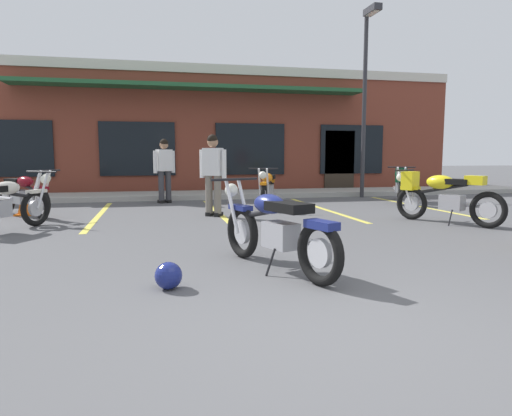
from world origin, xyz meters
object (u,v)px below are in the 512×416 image
(motorcycle_foreground_classic, at_px, (275,228))
(motorcycle_green_cafe_racer, at_px, (442,195))
(motorcycle_red_sportbike, at_px, (23,194))
(person_by_back_row, at_px, (164,167))
(traffic_cone, at_px, (24,203))
(motorcycle_blue_standard, at_px, (400,183))
(person_in_shorts_foreground, at_px, (213,170))
(parking_lot_lamp_post, at_px, (367,79))
(helmet_on_pavement, at_px, (168,276))
(motorcycle_silver_naked, at_px, (268,188))
(motorcycle_black_cruiser, at_px, (2,204))

(motorcycle_foreground_classic, bearing_deg, motorcycle_green_cafe_racer, 34.20)
(motorcycle_foreground_classic, xyz_separation_m, motorcycle_red_sportbike, (-3.92, 5.37, 0.00))
(motorcycle_green_cafe_racer, relative_size, person_by_back_row, 1.14)
(motorcycle_red_sportbike, relative_size, traffic_cone, 3.28)
(motorcycle_foreground_classic, bearing_deg, traffic_cone, 125.47)
(motorcycle_blue_standard, bearing_deg, person_by_back_row, 168.05)
(motorcycle_green_cafe_racer, distance_m, person_in_shorts_foreground, 4.45)
(motorcycle_red_sportbike, height_order, parking_lot_lamp_post, parking_lot_lamp_post)
(helmet_on_pavement, relative_size, parking_lot_lamp_post, 0.05)
(motorcycle_blue_standard, relative_size, person_by_back_row, 1.14)
(motorcycle_foreground_classic, distance_m, helmet_on_pavement, 1.32)
(parking_lot_lamp_post, bearing_deg, person_by_back_row, -177.42)
(motorcycle_foreground_classic, height_order, parking_lot_lamp_post, parking_lot_lamp_post)
(motorcycle_green_cafe_racer, xyz_separation_m, traffic_cone, (-7.88, 2.89, -0.27))
(person_by_back_row, bearing_deg, traffic_cone, -148.41)
(motorcycle_red_sportbike, distance_m, motorcycle_silver_naked, 5.34)
(person_by_back_row, height_order, traffic_cone, person_by_back_row)
(traffic_cone, relative_size, parking_lot_lamp_post, 0.10)
(motorcycle_blue_standard, height_order, helmet_on_pavement, motorcycle_blue_standard)
(person_in_shorts_foreground, distance_m, parking_lot_lamp_post, 6.29)
(motorcycle_silver_naked, distance_m, motorcycle_green_cafe_racer, 4.08)
(motorcycle_silver_naked, xyz_separation_m, motorcycle_blue_standard, (3.67, 0.22, 0.07))
(person_in_shorts_foreground, distance_m, traffic_cone, 4.06)
(motorcycle_blue_standard, xyz_separation_m, parking_lot_lamp_post, (-0.29, 1.55, 2.90))
(motorcycle_foreground_classic, bearing_deg, motorcycle_black_cruiser, 138.21)
(motorcycle_green_cafe_racer, distance_m, traffic_cone, 8.40)
(motorcycle_silver_naked, xyz_separation_m, traffic_cone, (-5.36, -0.32, -0.20))
(motorcycle_red_sportbike, height_order, motorcycle_silver_naked, same)
(motorcycle_green_cafe_racer, bearing_deg, person_by_back_row, 136.27)
(motorcycle_red_sportbike, distance_m, person_in_shorts_foreground, 3.94)
(parking_lot_lamp_post, bearing_deg, motorcycle_green_cafe_racer, -99.77)
(person_in_shorts_foreground, height_order, traffic_cone, person_in_shorts_foreground)
(person_by_back_row, bearing_deg, motorcycle_foreground_classic, -82.24)
(motorcycle_foreground_classic, height_order, motorcycle_black_cruiser, same)
(motorcycle_black_cruiser, height_order, parking_lot_lamp_post, parking_lot_lamp_post)
(motorcycle_green_cafe_racer, distance_m, parking_lot_lamp_post, 5.82)
(motorcycle_red_sportbike, relative_size, helmet_on_pavement, 6.69)
(parking_lot_lamp_post, bearing_deg, person_in_shorts_foreground, -147.44)
(traffic_cone, bearing_deg, helmet_on_pavement, -65.29)
(helmet_on_pavement, bearing_deg, motorcycle_black_cruiser, 123.63)
(person_in_shorts_foreground, bearing_deg, motorcycle_green_cafe_racer, -24.85)
(motorcycle_black_cruiser, height_order, motorcycle_silver_naked, same)
(motorcycle_black_cruiser, xyz_separation_m, helmet_on_pavement, (2.53, -3.81, -0.33))
(motorcycle_red_sportbike, height_order, person_in_shorts_foreground, person_in_shorts_foreground)
(motorcycle_blue_standard, bearing_deg, motorcycle_red_sportbike, -175.41)
(motorcycle_red_sportbike, relative_size, motorcycle_green_cafe_racer, 0.91)
(helmet_on_pavement, relative_size, traffic_cone, 0.49)
(motorcycle_green_cafe_racer, height_order, parking_lot_lamp_post, parking_lot_lamp_post)
(motorcycle_green_cafe_racer, bearing_deg, person_in_shorts_foreground, 155.15)
(parking_lot_lamp_post, bearing_deg, traffic_cone, -166.62)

